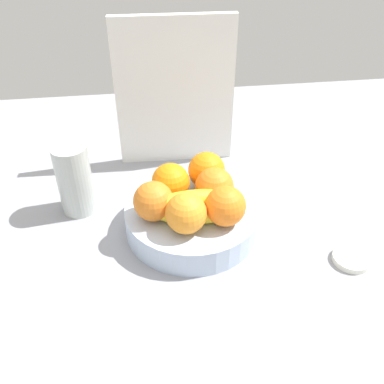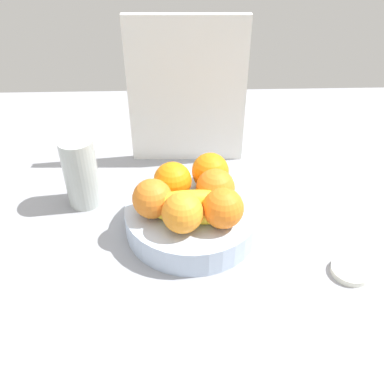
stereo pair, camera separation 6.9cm
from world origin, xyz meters
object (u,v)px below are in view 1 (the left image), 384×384
object	(u,v)px
orange_front_left	(207,170)
jar_lid	(351,259)
orange_back_left	(186,213)
orange_top_stack	(214,187)
thermos_tumbler	(75,179)
orange_back_right	(226,206)
fruit_bowl	(192,218)
banana_bunch	(191,207)
cutting_board	(175,94)
orange_center	(153,201)
orange_front_right	(171,182)

from	to	relation	value
orange_front_left	jar_lid	distance (cm)	33.66
orange_back_left	orange_top_stack	bearing A→B (deg)	48.03
jar_lid	orange_top_stack	bearing A→B (deg)	149.23
orange_back_left	thermos_tumbler	bearing A→B (deg)	143.60
orange_back_right	jar_lid	distance (cm)	26.48
fruit_bowl	orange_front_left	size ratio (longest dim) A/B	3.49
orange_top_stack	banana_bunch	xyz separation A→B (cm)	(-5.32, -4.83, -0.83)
thermos_tumbler	jar_lid	distance (cm)	58.32
cutting_board	jar_lid	world-z (taller)	cutting_board
orange_center	thermos_tumbler	world-z (taller)	thermos_tumbler
orange_front_right	cutting_board	xyz separation A→B (cm)	(3.54, 23.77, 8.40)
orange_center	orange_back_right	bearing A→B (deg)	-13.89
fruit_bowl	thermos_tumbler	bearing A→B (deg)	157.43
orange_front_left	orange_back_right	bearing A→B (deg)	-82.45
jar_lid	thermos_tumbler	bearing A→B (deg)	156.35
orange_top_stack	cutting_board	world-z (taller)	cutting_board
orange_front_right	jar_lid	distance (cm)	38.38
fruit_bowl	orange_front_right	size ratio (longest dim) A/B	3.49
orange_back_left	thermos_tumbler	size ratio (longest dim) A/B	0.49
fruit_bowl	orange_center	size ratio (longest dim) A/B	3.49
fruit_bowl	jar_lid	xyz separation A→B (cm)	(29.22, -13.33, -2.23)
fruit_bowl	orange_front_left	bearing A→B (deg)	60.37
cutting_board	orange_center	bearing A→B (deg)	-102.41
orange_front_right	jar_lid	world-z (taller)	orange_front_right
orange_front_right	orange_back_left	size ratio (longest dim) A/B	1.00
orange_back_right	orange_top_stack	size ratio (longest dim) A/B	1.00
orange_front_left	orange_front_right	bearing A→B (deg)	-157.96
orange_back_left	banana_bunch	size ratio (longest dim) A/B	0.43
orange_front_left	orange_back_left	xyz separation A→B (cm)	(-6.05, -13.37, 0.00)
orange_front_left	orange_center	world-z (taller)	same
orange_front_left	thermos_tumbler	world-z (taller)	thermos_tumbler
orange_back_left	cutting_board	world-z (taller)	cutting_board
fruit_bowl	banana_bunch	bearing A→B (deg)	-99.44
fruit_bowl	orange_center	distance (cm)	10.42
orange_front_right	orange_back_left	distance (cm)	10.33
orange_front_left	orange_back_right	distance (cm)	12.38
fruit_bowl	orange_back_left	distance (cm)	9.38
banana_bunch	jar_lid	distance (cm)	32.41
orange_back_right	jar_lid	bearing A→B (deg)	-19.30
orange_back_left	jar_lid	distance (cm)	33.23
orange_front_right	banana_bunch	size ratio (longest dim) A/B	0.43
orange_top_stack	banana_bunch	size ratio (longest dim) A/B	0.43
orange_back_right	jar_lid	xyz separation A→B (cm)	(23.50, -8.23, -9.00)
orange_front_right	orange_back_right	world-z (taller)	same
orange_front_right	fruit_bowl	bearing A→B (deg)	-45.91
orange_center	fruit_bowl	bearing A→B (deg)	12.91
orange_center	orange_back_left	world-z (taller)	same
cutting_board	orange_top_stack	bearing A→B (deg)	-77.52
orange_center	jar_lid	distance (cm)	39.74
orange_back_right	cutting_board	world-z (taller)	cutting_board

